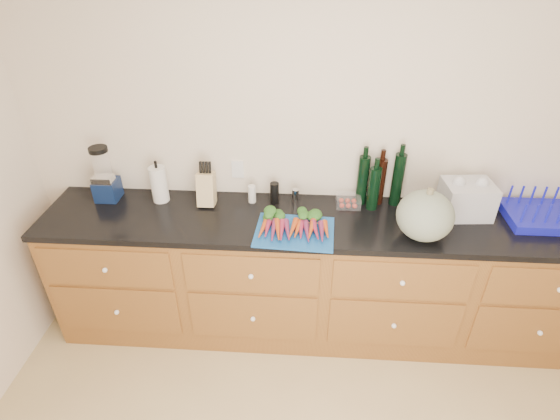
# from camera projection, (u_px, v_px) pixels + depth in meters

# --- Properties ---
(wall_back) EXTENTS (4.10, 0.05, 2.60)m
(wall_back) POSITION_uv_depth(u_px,v_px,m) (329.00, 145.00, 2.83)
(wall_back) COLOR beige
(wall_back) RESTS_ON ground
(cabinets) EXTENTS (3.60, 0.64, 0.90)m
(cabinets) POSITION_uv_depth(u_px,v_px,m) (323.00, 278.00, 3.01)
(cabinets) COLOR brown
(cabinets) RESTS_ON ground
(countertop) EXTENTS (3.64, 0.62, 0.04)m
(countertop) POSITION_uv_depth(u_px,v_px,m) (327.00, 222.00, 2.76)
(countertop) COLOR black
(countertop) RESTS_ON cabinets
(cutting_board) EXTENTS (0.49, 0.38, 0.01)m
(cutting_board) POSITION_uv_depth(u_px,v_px,m) (295.00, 232.00, 2.62)
(cutting_board) COLOR #144E98
(cutting_board) RESTS_ON countertop
(carrots) EXTENTS (0.42, 0.29, 0.06)m
(carrots) POSITION_uv_depth(u_px,v_px,m) (295.00, 225.00, 2.63)
(carrots) COLOR #C04616
(carrots) RESTS_ON cutting_board
(squash) EXTENTS (0.33, 0.33, 0.30)m
(squash) POSITION_uv_depth(u_px,v_px,m) (425.00, 216.00, 2.51)
(squash) COLOR slate
(squash) RESTS_ON countertop
(blender_appliance) EXTENTS (0.15, 0.15, 0.38)m
(blender_appliance) POSITION_uv_depth(u_px,v_px,m) (104.00, 177.00, 2.87)
(blender_appliance) COLOR #0E1D42
(blender_appliance) RESTS_ON countertop
(paper_towel) EXTENTS (0.11, 0.11, 0.24)m
(paper_towel) POSITION_uv_depth(u_px,v_px,m) (159.00, 184.00, 2.88)
(paper_towel) COLOR silver
(paper_towel) RESTS_ON countertop
(knife_block) EXTENTS (0.11, 0.11, 0.22)m
(knife_block) POSITION_uv_depth(u_px,v_px,m) (206.00, 189.00, 2.85)
(knife_block) COLOR tan
(knife_block) RESTS_ON countertop
(grinder_salt) EXTENTS (0.05, 0.05, 0.12)m
(grinder_salt) POSITION_uv_depth(u_px,v_px,m) (252.00, 194.00, 2.89)
(grinder_salt) COLOR silver
(grinder_salt) RESTS_ON countertop
(grinder_pepper) EXTENTS (0.06, 0.06, 0.15)m
(grinder_pepper) POSITION_uv_depth(u_px,v_px,m) (275.00, 193.00, 2.88)
(grinder_pepper) COLOR black
(grinder_pepper) RESTS_ON countertop
(canister_chrome) EXTENTS (0.05, 0.05, 0.10)m
(canister_chrome) POSITION_uv_depth(u_px,v_px,m) (295.00, 196.00, 2.88)
(canister_chrome) COLOR silver
(canister_chrome) RESTS_ON countertop
(tomato_box) EXTENTS (0.16, 0.13, 0.07)m
(tomato_box) POSITION_uv_depth(u_px,v_px,m) (348.00, 201.00, 2.86)
(tomato_box) COLOR white
(tomato_box) RESTS_ON countertop
(bottles) EXTENTS (0.30, 0.15, 0.36)m
(bottles) POSITION_uv_depth(u_px,v_px,m) (379.00, 182.00, 2.82)
(bottles) COLOR black
(bottles) RESTS_ON countertop
(grocery_bag) EXTENTS (0.32, 0.26, 0.22)m
(grocery_bag) POSITION_uv_depth(u_px,v_px,m) (466.00, 199.00, 2.74)
(grocery_bag) COLOR silver
(grocery_bag) RESTS_ON countertop
(dish_rack) EXTENTS (0.44, 0.35, 0.18)m
(dish_rack) POSITION_uv_depth(u_px,v_px,m) (542.00, 214.00, 2.72)
(dish_rack) COLOR #1517B8
(dish_rack) RESTS_ON countertop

